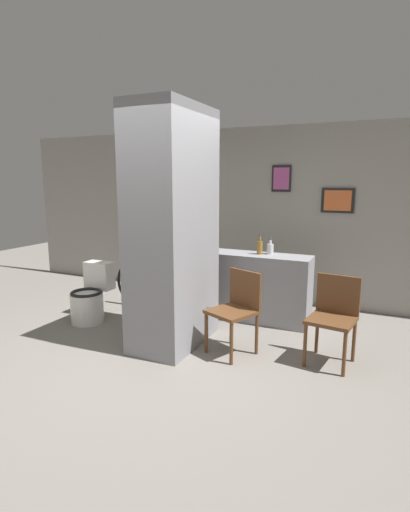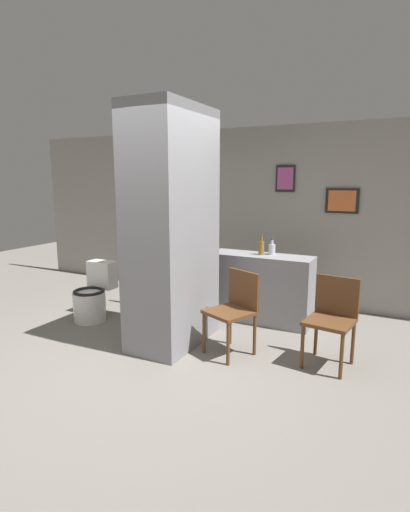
# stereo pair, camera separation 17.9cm
# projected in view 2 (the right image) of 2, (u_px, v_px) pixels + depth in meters

# --- Properties ---
(ground_plane) EXTENTS (14.00, 14.00, 0.00)m
(ground_plane) POSITION_uv_depth(u_px,v_px,m) (144.00, 359.00, 4.14)
(ground_plane) COLOR slate
(wall_back) EXTENTS (8.00, 0.09, 2.60)m
(wall_back) POSITION_uv_depth(u_px,v_px,m) (241.00, 214.00, 6.20)
(wall_back) COLOR gray
(wall_back) RESTS_ON ground_plane
(pillar_center) EXTENTS (0.66, 1.11, 2.60)m
(pillar_center) POSITION_uv_depth(u_px,v_px,m) (172.00, 229.00, 4.37)
(pillar_center) COLOR gray
(pillar_center) RESTS_ON ground_plane
(counter_shelf) EXTENTS (1.34, 0.44, 0.89)m
(counter_shelf) POSITION_uv_depth(u_px,v_px,m) (260.00, 288.00, 5.20)
(counter_shelf) COLOR gray
(counter_shelf) RESTS_ON ground_plane
(toilet) EXTENTS (0.42, 0.58, 0.75)m
(toilet) POSITION_uv_depth(u_px,v_px,m) (93.00, 297.00, 5.28)
(toilet) COLOR white
(toilet) RESTS_ON ground_plane
(chair_near_pillar) EXTENTS (0.57, 0.57, 0.88)m
(chair_near_pillar) POSITION_uv_depth(u_px,v_px,m) (235.00, 307.00, 4.23)
(chair_near_pillar) COLOR brown
(chair_near_pillar) RESTS_ON ground_plane
(chair_by_doorway) EXTENTS (0.49, 0.49, 0.88)m
(chair_by_doorway) POSITION_uv_depth(u_px,v_px,m) (332.00, 316.00, 3.96)
(chair_by_doorway) COLOR brown
(chair_by_doorway) RESTS_ON ground_plane
(bicycle) EXTENTS (1.78, 0.42, 0.76)m
(bicycle) POSITION_uv_depth(u_px,v_px,m) (172.00, 286.00, 5.60)
(bicycle) COLOR black
(bicycle) RESTS_ON ground_plane
(bottle_tall) EXTENTS (0.07, 0.07, 0.27)m
(bottle_tall) POSITION_uv_depth(u_px,v_px,m) (261.00, 247.00, 5.11)
(bottle_tall) COLOR olive
(bottle_tall) RESTS_ON counter_shelf
(bottle_short) EXTENTS (0.09, 0.09, 0.22)m
(bottle_short) POSITION_uv_depth(u_px,v_px,m) (272.00, 249.00, 5.12)
(bottle_short) COLOR silver
(bottle_short) RESTS_ON counter_shelf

